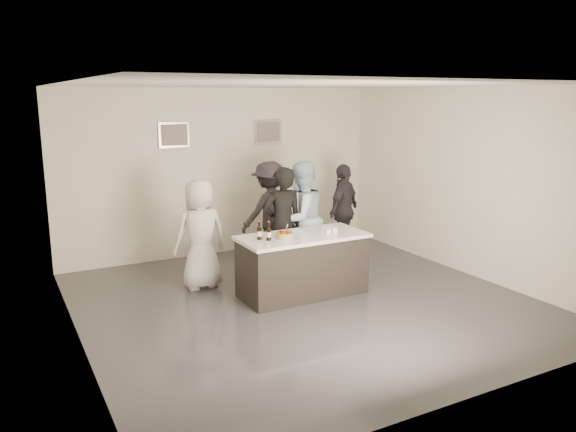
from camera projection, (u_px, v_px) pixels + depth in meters
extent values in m
plane|color=#3D3D42|center=(305.00, 302.00, 7.95)|extent=(6.00, 6.00, 0.00)
plane|color=white|center=(306.00, 85.00, 7.32)|extent=(6.00, 6.00, 0.00)
cube|color=white|center=(223.00, 172.00, 10.22)|extent=(6.00, 0.04, 3.00)
cube|color=white|center=(472.00, 250.00, 5.05)|extent=(6.00, 0.04, 3.00)
cube|color=white|center=(72.00, 220.00, 6.24)|extent=(0.04, 6.00, 3.00)
cube|color=white|center=(467.00, 182.00, 9.02)|extent=(0.04, 6.00, 3.00)
cube|color=#B2B2B7|center=(174.00, 135.00, 9.63)|extent=(0.54, 0.04, 0.44)
cube|color=#B2B2B7|center=(268.00, 132.00, 10.46)|extent=(0.54, 0.04, 0.44)
cube|color=white|center=(303.00, 265.00, 8.16)|extent=(1.86, 0.86, 0.90)
cylinder|color=orange|center=(285.00, 236.00, 7.86)|extent=(0.24, 0.24, 0.07)
cylinder|color=black|center=(259.00, 231.00, 7.77)|extent=(0.07, 0.07, 0.26)
cylinder|color=black|center=(269.00, 231.00, 7.73)|extent=(0.07, 0.07, 0.26)
cube|color=orange|center=(330.00, 230.00, 8.20)|extent=(0.19, 0.19, 0.08)
cube|color=pink|center=(297.00, 241.00, 7.71)|extent=(0.24, 0.08, 0.01)
imported|color=black|center=(282.00, 225.00, 8.70)|extent=(0.70, 0.50, 1.80)
imported|color=silver|center=(301.00, 219.00, 9.00)|extent=(1.05, 0.91, 1.85)
imported|color=silver|center=(200.00, 234.00, 8.39)|extent=(0.83, 0.56, 1.66)
imported|color=#322E36|center=(344.00, 210.00, 10.15)|extent=(1.05, 0.85, 1.67)
imported|color=#2D2931|center=(270.00, 211.00, 9.87)|extent=(1.23, 0.86, 1.75)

